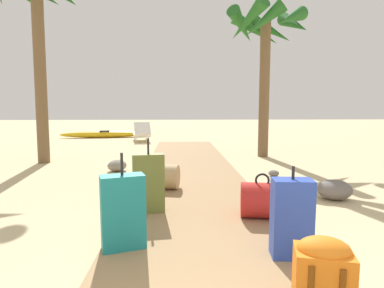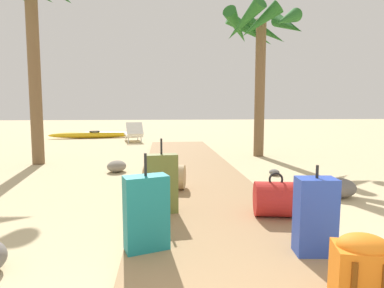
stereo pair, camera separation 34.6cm
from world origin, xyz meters
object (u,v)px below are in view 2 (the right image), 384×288
at_px(backpack_orange, 362,272).
at_px(duffel_bag_red, 275,199).
at_px(suitcase_olive, 162,183).
at_px(suitcase_blue, 315,216).
at_px(palm_tree_near_right, 262,37).
at_px(lounge_chair, 134,133).
at_px(suitcase_teal, 146,213).
at_px(duffel_bag_tan, 165,177).
at_px(kayak, 95,135).

relative_size(backpack_orange, duffel_bag_red, 0.93).
height_order(suitcase_olive, suitcase_blue, suitcase_olive).
relative_size(suitcase_blue, palm_tree_near_right, 0.19).
xyz_separation_m(duffel_bag_red, lounge_chair, (-2.37, 8.95, 0.05)).
bearing_deg(suitcase_teal, suitcase_blue, -8.93).
distance_m(duffel_bag_red, suitcase_blue, 0.95).
distance_m(duffel_bag_tan, kayak, 9.77).
bearing_deg(backpack_orange, suitcase_olive, 121.23).
relative_size(palm_tree_near_right, kayak, 1.04).
height_order(suitcase_teal, suitcase_olive, suitcase_olive).
relative_size(suitcase_olive, lounge_chair, 0.53).
bearing_deg(suitcase_teal, duffel_bag_red, 26.88).
bearing_deg(duffel_bag_tan, suitcase_teal, -94.92).
bearing_deg(lounge_chair, palm_tree_near_right, -46.31).
bearing_deg(suitcase_olive, suitcase_blue, -43.00).
relative_size(backpack_orange, duffel_bag_tan, 0.73).
bearing_deg(lounge_chair, backpack_orange, -77.95).
height_order(suitcase_teal, duffel_bag_tan, suitcase_teal).
distance_m(duffel_bag_tan, duffel_bag_red, 1.83).
relative_size(duffel_bag_red, kayak, 0.14).
bearing_deg(duffel_bag_red, lounge_chair, 104.86).
relative_size(suitcase_teal, kayak, 0.22).
bearing_deg(backpack_orange, suitcase_blue, 83.22).
xyz_separation_m(suitcase_teal, lounge_chair, (-0.95, 9.67, -0.08)).
bearing_deg(duffel_bag_tan, palm_tree_near_right, 54.41).
height_order(duffel_bag_tan, duffel_bag_red, duffel_bag_red).
xyz_separation_m(duffel_bag_red, suitcase_blue, (-0.01, -0.94, 0.13)).
distance_m(duffel_bag_red, lounge_chair, 9.26).
distance_m(duffel_bag_red, palm_tree_near_right, 5.95).
bearing_deg(suitcase_olive, lounge_chair, 97.12).
height_order(backpack_orange, kayak, backpack_orange).
height_order(backpack_orange, palm_tree_near_right, palm_tree_near_right).
xyz_separation_m(suitcase_teal, palm_tree_near_right, (2.81, 5.74, 2.76)).
xyz_separation_m(suitcase_teal, suitcase_olive, (0.13, 0.97, 0.02)).
bearing_deg(palm_tree_near_right, duffel_bag_red, -105.43).
distance_m(backpack_orange, duffel_bag_red, 1.71).
xyz_separation_m(suitcase_blue, kayak, (-4.18, 11.59, -0.26)).
height_order(palm_tree_near_right, kayak, palm_tree_near_right).
bearing_deg(kayak, suitcase_olive, -74.40).
height_order(suitcase_olive, lounge_chair, suitcase_olive).
distance_m(duffel_bag_tan, palm_tree_near_right, 5.37).
bearing_deg(duffel_bag_red, backpack_orange, -93.29).
bearing_deg(suitcase_blue, duffel_bag_red, 89.57).
bearing_deg(kayak, lounge_chair, -43.11).
bearing_deg(suitcase_olive, duffel_bag_tan, 87.73).
height_order(duffel_bag_red, lounge_chair, lounge_chair).
distance_m(backpack_orange, duffel_bag_tan, 3.26).
relative_size(duffel_bag_tan, lounge_chair, 0.41).
relative_size(duffel_bag_red, lounge_chair, 0.32).
distance_m(palm_tree_near_right, kayak, 8.48).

